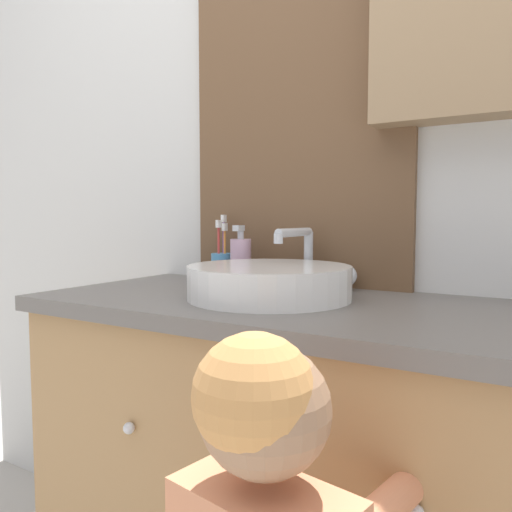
% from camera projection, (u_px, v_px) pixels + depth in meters
% --- Properties ---
extents(wall_back, '(3.20, 0.18, 2.50)m').
position_uv_depth(wall_back, '(368.00, 132.00, 1.29)').
color(wall_back, silver).
rests_on(wall_back, ground_plane).
extents(vanity_counter, '(1.28, 0.55, 0.88)m').
position_uv_depth(vanity_counter, '(310.00, 497.00, 1.11)').
color(vanity_counter, '#A37A4C').
rests_on(vanity_counter, ground_plane).
extents(sink_basin, '(0.37, 0.42, 0.16)m').
position_uv_depth(sink_basin, '(271.00, 281.00, 1.13)').
color(sink_basin, white).
rests_on(sink_basin, vanity_counter).
extents(toothbrush_holder, '(0.06, 0.06, 0.19)m').
position_uv_depth(toothbrush_holder, '(222.00, 265.00, 1.45)').
color(toothbrush_holder, '#4C93C6').
rests_on(toothbrush_holder, vanity_counter).
extents(soap_dispenser, '(0.06, 0.06, 0.16)m').
position_uv_depth(soap_dispenser, '(241.00, 261.00, 1.37)').
color(soap_dispenser, '#CCA3BC').
rests_on(soap_dispenser, vanity_counter).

